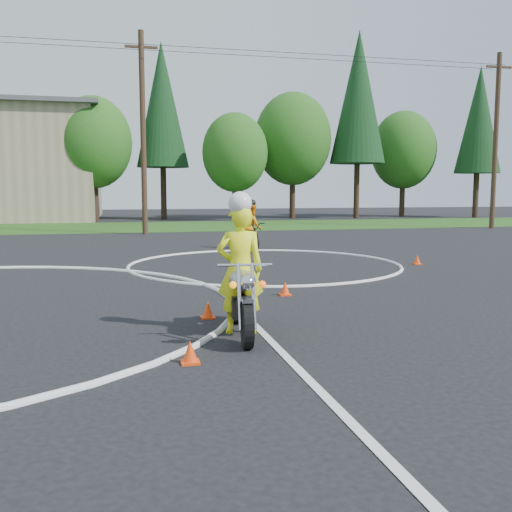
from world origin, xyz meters
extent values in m
cube|color=#1E4714|center=(0.00, 27.00, 0.01)|extent=(120.00, 10.00, 0.02)
torus|color=silver|center=(8.00, 8.00, 0.01)|extent=(8.10, 8.10, 0.10)
cube|color=silver|center=(6.00, -2.00, 0.01)|extent=(0.12, 10.00, 0.01)
cylinder|color=black|center=(5.58, -0.71, 0.34)|extent=(0.20, 0.69, 0.68)
cylinder|color=black|center=(5.75, 0.86, 0.34)|extent=(0.20, 0.69, 0.68)
cube|color=black|center=(5.67, 0.13, 0.45)|extent=(0.38, 0.65, 0.34)
ellipsoid|color=#99999D|center=(5.65, -0.10, 0.88)|extent=(0.48, 0.76, 0.32)
cube|color=black|center=(5.71, 0.47, 0.84)|extent=(0.36, 0.71, 0.11)
cylinder|color=silver|center=(5.49, -0.61, 0.74)|extent=(0.09, 0.41, 0.91)
cylinder|color=silver|center=(5.69, -0.63, 0.74)|extent=(0.09, 0.41, 0.91)
cube|color=silver|center=(5.58, -0.74, 0.70)|extent=(0.18, 0.26, 0.06)
cylinder|color=silver|center=(5.61, -0.43, 1.15)|extent=(0.79, 0.12, 0.04)
sphere|color=silver|center=(5.57, -0.83, 0.96)|extent=(0.20, 0.20, 0.20)
sphere|color=orange|center=(5.37, -0.78, 0.93)|extent=(0.10, 0.10, 0.10)
sphere|color=#EF540B|center=(5.78, -0.83, 0.93)|extent=(0.10, 0.10, 0.10)
cylinder|color=silver|center=(5.90, 0.56, 0.34)|extent=(0.18, 0.91, 0.09)
imported|color=#F7FF1A|center=(5.66, 0.17, 1.00)|extent=(0.78, 0.55, 2.00)
sphere|color=silver|center=(5.66, 0.12, 2.03)|extent=(0.36, 0.36, 0.36)
imported|color=black|center=(8.68, 12.67, 0.51)|extent=(0.76, 1.98, 1.03)
imported|color=orange|center=(8.68, 12.67, 0.86)|extent=(0.68, 0.86, 1.71)
sphere|color=black|center=(8.68, 12.67, 1.73)|extent=(0.30, 0.30, 0.30)
cone|color=#F8410D|center=(7.24, 3.09, 0.15)|extent=(0.22, 0.22, 0.30)
cube|color=#F8410D|center=(7.24, 3.09, 0.01)|extent=(0.24, 0.24, 0.03)
cone|color=#F8410D|center=(5.32, 1.30, 0.15)|extent=(0.22, 0.22, 0.30)
cube|color=#F8410D|center=(5.32, 1.30, 0.01)|extent=(0.24, 0.24, 0.03)
cone|color=#F8410D|center=(12.53, 7.10, 0.15)|extent=(0.22, 0.22, 0.30)
cube|color=#F8410D|center=(12.53, 7.10, 0.01)|extent=(0.24, 0.24, 0.03)
cone|color=#F8410D|center=(4.72, -1.24, 0.15)|extent=(0.22, 0.22, 0.30)
cube|color=#F8410D|center=(4.72, -1.24, 0.01)|extent=(0.24, 0.24, 0.03)
cylinder|color=#382619|center=(2.00, 34.00, 1.62)|extent=(0.44, 0.44, 3.24)
ellipsoid|color=#1E5116|center=(2.00, 34.00, 5.58)|extent=(5.40, 5.40, 6.48)
cylinder|color=#382619|center=(7.00, 36.00, 1.98)|extent=(0.44, 0.44, 3.96)
cone|color=black|center=(7.00, 36.00, 8.63)|extent=(3.96, 3.96, 9.35)
cylinder|color=#382619|center=(12.00, 33.00, 1.44)|extent=(0.44, 0.44, 2.88)
ellipsoid|color=#1E5116|center=(12.00, 33.00, 4.96)|extent=(4.80, 4.80, 5.76)
cylinder|color=#382619|center=(17.00, 35.00, 1.80)|extent=(0.44, 0.44, 3.60)
ellipsoid|color=#1E5116|center=(17.00, 35.00, 6.20)|extent=(6.00, 6.00, 7.20)
cylinder|color=#382619|center=(22.00, 34.00, 2.16)|extent=(0.44, 0.44, 4.32)
cone|color=black|center=(22.00, 34.00, 9.42)|extent=(4.32, 4.32, 10.20)
cylinder|color=#382619|center=(27.00, 36.00, 1.62)|extent=(0.44, 0.44, 3.24)
ellipsoid|color=#1E5116|center=(27.00, 36.00, 5.58)|extent=(5.40, 5.40, 6.48)
cylinder|color=#382619|center=(32.00, 33.00, 1.80)|extent=(0.44, 0.44, 3.60)
cone|color=black|center=(32.00, 33.00, 7.85)|extent=(3.60, 3.60, 8.50)
cylinder|color=#382619|center=(-2.00, 35.00, 1.44)|extent=(0.44, 0.44, 2.88)
ellipsoid|color=#1E5116|center=(-2.00, 35.00, 4.96)|extent=(4.80, 4.80, 5.76)
cylinder|color=#473321|center=(5.00, 21.00, 5.00)|extent=(0.28, 0.28, 10.00)
cube|color=#473321|center=(5.00, 21.00, 9.20)|extent=(1.60, 0.12, 0.12)
cylinder|color=#473321|center=(25.00, 21.00, 5.00)|extent=(0.28, 0.28, 10.00)
cube|color=#473321|center=(25.00, 21.00, 9.20)|extent=(1.60, 0.12, 0.12)
cylinder|color=black|center=(15.00, 20.45, 9.20)|extent=(20.00, 0.02, 0.02)
cylinder|color=black|center=(15.00, 21.55, 9.20)|extent=(20.00, 0.02, 0.02)
camera|label=1|loc=(3.92, -8.40, 2.23)|focal=40.00mm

